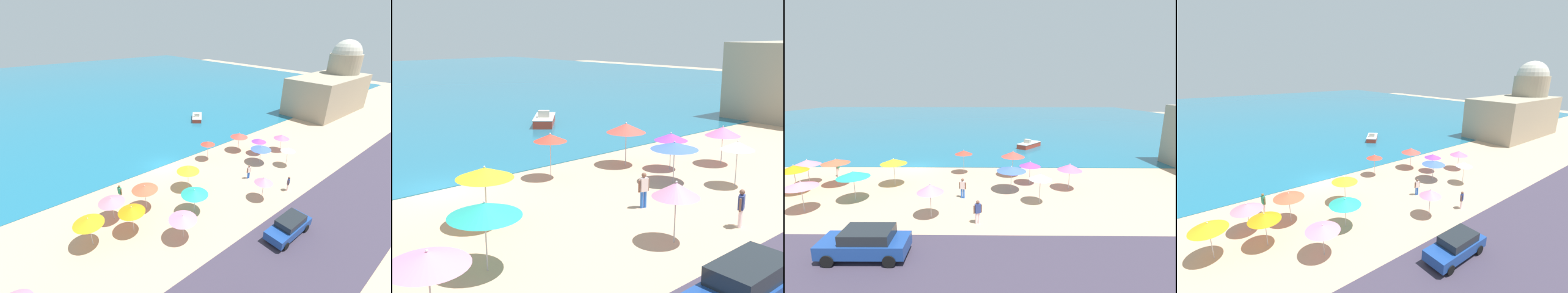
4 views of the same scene
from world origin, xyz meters
The scene contains 15 objects.
ground_plane centered at (0.00, 0.00, 0.00)m, with size 160.00×160.00×0.00m, color tan.
beach_umbrella_1 centered at (-2.49, -9.03, 2.15)m, with size 2.45×2.45×2.45m.
beach_umbrella_2 centered at (10.39, -2.81, 2.25)m, with size 2.31×2.31×2.59m.
beach_umbrella_3 centered at (-5.25, -10.93, 2.03)m, with size 2.25×2.25×2.29m.
beach_umbrella_5 centered at (-0.54, -5.63, 2.25)m, with size 2.33×2.33×2.54m.
beach_umbrella_6 centered at (11.68, -5.11, 1.90)m, with size 1.91×1.91×2.18m.
beach_umbrella_8 centered at (14.85, -6.42, 2.00)m, with size 2.07×2.07×2.34m.
beach_umbrella_9 centered at (5.44, -2.03, 2.23)m, with size 1.79×1.79×2.51m.
beach_umbrella_10 centered at (3.92, -11.69, 2.08)m, with size 1.79×1.79×2.42m.
beach_umbrella_12 centered at (11.71, -9.36, 2.13)m, with size 1.72×1.72×2.41m.
beach_umbrella_14 centered at (9.81, -6.87, 1.98)m, with size 2.48×2.48×2.23m.
bather_0 centered at (7.09, -12.51, 0.90)m, with size 0.54×0.34×1.60m.
bather_1 centered at (5.81, -8.40, 0.92)m, with size 0.56×0.30×1.64m.
parked_car_0 centered at (1.48, -16.12, 0.87)m, with size 4.40×1.80×1.56m.
skiff_nearshore centered at (14.36, 10.65, 0.45)m, with size 4.03×4.37×1.27m.
Camera 2 is at (-9.81, -22.40, 7.75)m, focal length 45.00 mm.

